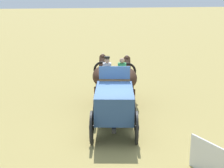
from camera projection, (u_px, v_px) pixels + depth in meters
ground_plane at (114, 132)px, 13.47m from camera, size 220.00×220.00×0.00m
show_wagon at (114, 102)px, 13.31m from camera, size 5.60×2.40×2.80m
draft_horse_near at (102, 77)px, 16.62m from camera, size 2.95×1.27×2.27m
draft_horse_off at (128, 78)px, 16.62m from camera, size 3.12×1.33×2.18m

